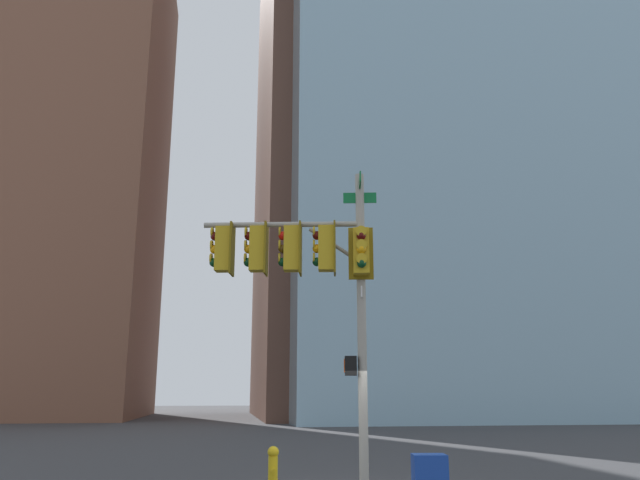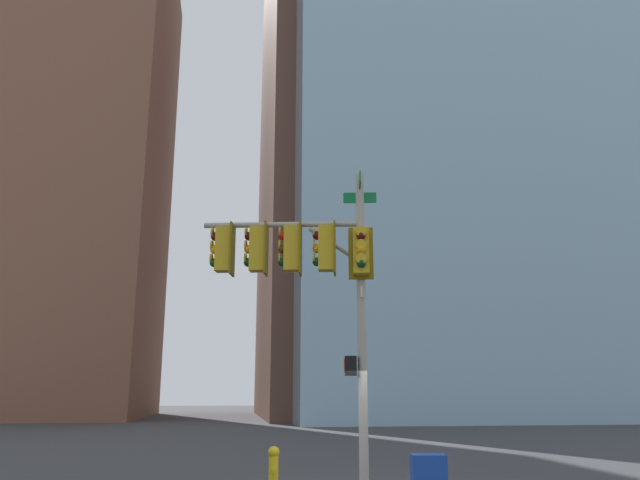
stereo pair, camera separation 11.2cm
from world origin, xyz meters
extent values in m
cylinder|color=#9E998C|center=(0.05, 0.21, 3.44)|extent=(0.20, 0.20, 6.88)
cylinder|color=#9E998C|center=(-0.27, -1.51, 5.72)|extent=(0.76, 3.47, 0.12)
cylinder|color=#9E998C|center=(-0.07, -0.41, 5.27)|extent=(0.27, 1.04, 0.75)
cube|color=#0F6B33|center=(0.05, 0.21, 6.63)|extent=(1.24, 0.26, 0.24)
cube|color=#0F6B33|center=(0.05, 0.21, 6.33)|extent=(0.17, 0.74, 0.24)
cube|color=white|center=(0.05, 0.21, 4.17)|extent=(0.45, 0.11, 0.24)
cube|color=gold|center=(-0.09, -0.54, 5.16)|extent=(0.40, 0.40, 1.00)
cube|color=#775E0F|center=(-0.06, -0.35, 5.16)|extent=(0.54, 0.14, 1.16)
sphere|color=#470A07|center=(-0.13, -0.74, 5.46)|extent=(0.20, 0.20, 0.20)
cylinder|color=gold|center=(-0.14, -0.80, 5.55)|extent=(0.23, 0.08, 0.23)
sphere|color=#F29E0C|center=(-0.13, -0.74, 5.16)|extent=(0.20, 0.20, 0.20)
cylinder|color=gold|center=(-0.14, -0.80, 5.25)|extent=(0.23, 0.08, 0.23)
sphere|color=#0A3819|center=(-0.13, -0.74, 4.86)|extent=(0.20, 0.20, 0.20)
cylinder|color=gold|center=(-0.14, -0.80, 4.95)|extent=(0.23, 0.08, 0.23)
cube|color=gold|center=(-0.23, -1.29, 5.16)|extent=(0.40, 0.40, 1.00)
cube|color=#775E0F|center=(-0.20, -1.10, 5.16)|extent=(0.54, 0.14, 1.16)
sphere|color=red|center=(-0.27, -1.49, 5.46)|extent=(0.20, 0.20, 0.20)
cylinder|color=gold|center=(-0.28, -1.55, 5.55)|extent=(0.23, 0.08, 0.23)
sphere|color=#4C330A|center=(-0.27, -1.49, 5.16)|extent=(0.20, 0.20, 0.20)
cylinder|color=gold|center=(-0.28, -1.55, 5.25)|extent=(0.23, 0.08, 0.23)
sphere|color=#0A3819|center=(-0.27, -1.49, 4.86)|extent=(0.20, 0.20, 0.20)
cylinder|color=gold|center=(-0.28, -1.55, 4.95)|extent=(0.23, 0.08, 0.23)
cube|color=gold|center=(-0.37, -2.04, 5.16)|extent=(0.40, 0.40, 1.00)
cube|color=#775E0F|center=(-0.33, -1.85, 5.16)|extent=(0.54, 0.14, 1.16)
sphere|color=#470A07|center=(-0.41, -2.24, 5.46)|extent=(0.20, 0.20, 0.20)
cylinder|color=gold|center=(-0.42, -2.30, 5.55)|extent=(0.23, 0.08, 0.23)
sphere|color=#F29E0C|center=(-0.41, -2.24, 5.16)|extent=(0.20, 0.20, 0.20)
cylinder|color=gold|center=(-0.42, -2.30, 5.25)|extent=(0.23, 0.08, 0.23)
sphere|color=#0A3819|center=(-0.41, -2.24, 4.86)|extent=(0.20, 0.20, 0.20)
cylinder|color=gold|center=(-0.42, -2.30, 4.95)|extent=(0.23, 0.08, 0.23)
cube|color=gold|center=(-0.51, -2.79, 5.16)|extent=(0.40, 0.40, 1.00)
cube|color=#775E0F|center=(-0.47, -2.60, 5.16)|extent=(0.54, 0.14, 1.16)
sphere|color=#470A07|center=(-0.55, -2.99, 5.46)|extent=(0.20, 0.20, 0.20)
cylinder|color=gold|center=(-0.56, -3.05, 5.55)|extent=(0.23, 0.08, 0.23)
sphere|color=#F29E0C|center=(-0.55, -2.99, 5.16)|extent=(0.20, 0.20, 0.20)
cylinder|color=gold|center=(-0.56, -3.05, 5.25)|extent=(0.23, 0.08, 0.23)
sphere|color=#0A3819|center=(-0.55, -2.99, 4.86)|extent=(0.20, 0.20, 0.20)
cylinder|color=gold|center=(-0.56, -3.05, 4.95)|extent=(0.23, 0.08, 0.23)
cube|color=gold|center=(0.34, 0.16, 5.02)|extent=(0.40, 0.40, 1.00)
cube|color=#775E0F|center=(0.15, 0.19, 5.02)|extent=(0.14, 0.54, 1.16)
sphere|color=#470A07|center=(0.54, 0.12, 5.32)|extent=(0.20, 0.20, 0.20)
cylinder|color=gold|center=(0.61, 0.11, 5.41)|extent=(0.08, 0.23, 0.23)
sphere|color=#F29E0C|center=(0.54, 0.12, 5.02)|extent=(0.20, 0.20, 0.20)
cylinder|color=gold|center=(0.61, 0.11, 5.11)|extent=(0.08, 0.23, 0.23)
sphere|color=#0A3819|center=(0.54, 0.12, 4.72)|extent=(0.20, 0.20, 0.20)
cylinder|color=gold|center=(0.61, 0.11, 4.81)|extent=(0.08, 0.23, 0.23)
cube|color=black|center=(0.00, -0.03, 2.61)|extent=(0.40, 0.31, 0.40)
cube|color=#EA5914|center=(-0.02, -0.16, 2.61)|extent=(0.25, 0.07, 0.28)
cylinder|color=gold|center=(-1.73, -1.51, 0.33)|extent=(0.22, 0.22, 0.65)
sphere|color=gold|center=(-1.73, -1.51, 0.74)|extent=(0.26, 0.26, 0.26)
cylinder|color=gold|center=(-1.57, -1.51, 0.36)|extent=(0.10, 0.09, 0.09)
cube|color=brown|center=(-45.01, 7.38, 25.27)|extent=(26.52, 14.09, 50.54)
cube|color=brown|center=(-45.80, -17.45, 23.58)|extent=(21.90, 15.53, 47.17)
cube|color=#8CB2C6|center=(-42.39, 16.84, 42.00)|extent=(30.54, 29.80, 84.01)
camera|label=1|loc=(13.27, -2.70, 2.04)|focal=35.21mm
camera|label=2|loc=(13.29, -2.59, 2.04)|focal=35.21mm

